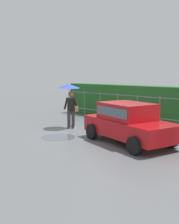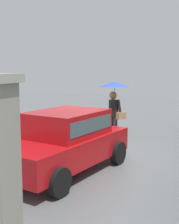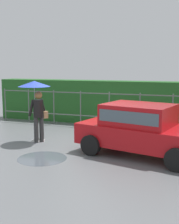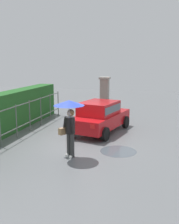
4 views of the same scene
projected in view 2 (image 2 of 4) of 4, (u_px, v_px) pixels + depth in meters
The scene contains 4 objects.
ground_plane at pixel (103, 155), 8.84m from camera, with size 40.00×40.00×0.00m, color slate.
car at pixel (65, 139), 7.36m from camera, with size 3.98×2.53×1.48m.
pedestrian at pixel (114, 96), 10.50m from camera, with size 1.07×1.07×2.07m.
puddle_near at pixel (61, 143), 10.26m from camera, with size 1.39×1.39×0.00m, color #4C545B.
Camera 2 is at (8.24, 2.45, 2.47)m, focal length 48.67 mm.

